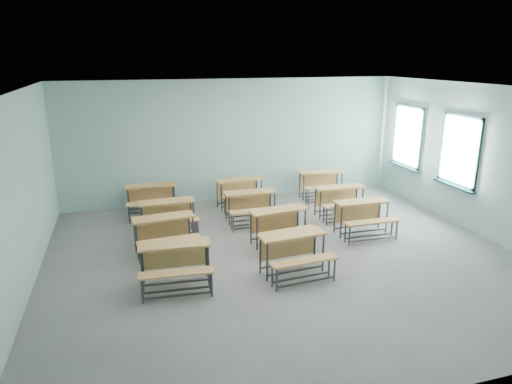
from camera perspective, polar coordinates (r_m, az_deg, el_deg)
room at (r=8.48m, az=4.26°, el=1.88°), size 9.04×8.04×3.24m
desk_unit_r0c0 at (r=7.80m, az=-10.07°, el=-8.28°), size 1.25×0.89×0.74m
desk_unit_r0c1 at (r=8.11m, az=4.87°, el=-7.07°), size 1.25×0.90×0.74m
desk_unit_r1c0 at (r=9.09m, az=-11.31°, el=-4.67°), size 1.26×0.91×0.74m
desk_unit_r1c1 at (r=9.35m, az=3.09°, el=-3.74°), size 1.28×0.94×0.74m
desk_unit_r1c2 at (r=10.12m, az=13.29°, el=-2.57°), size 1.21×0.82×0.74m
desk_unit_r2c0 at (r=10.04m, az=-10.94°, el=-2.57°), size 1.22×0.85×0.74m
desk_unit_r2c1 at (r=10.53m, az=-0.57°, el=-1.35°), size 1.19×0.80×0.74m
desk_unit_r2c2 at (r=11.12m, az=10.58°, el=-0.65°), size 1.22×0.84×0.74m
desk_unit_r3c0 at (r=11.37m, az=-12.95°, el=-0.41°), size 1.21×0.82×0.74m
desk_unit_r3c1 at (r=11.62m, az=-1.89°, el=0.39°), size 1.28×0.94×0.74m
desk_unit_r3c2 at (r=12.49m, az=8.28°, el=1.38°), size 1.24×0.87×0.74m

